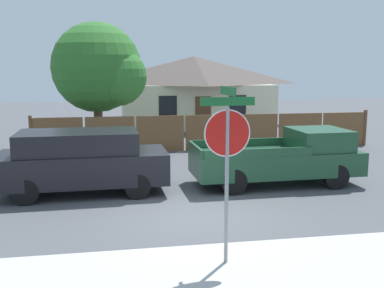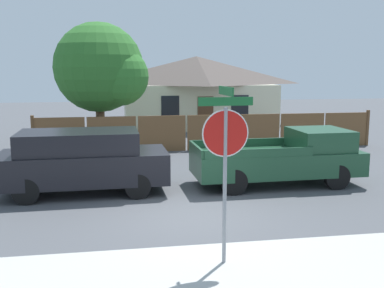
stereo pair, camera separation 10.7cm
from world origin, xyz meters
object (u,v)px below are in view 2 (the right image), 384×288
object	(u,v)px
oak_tree	(103,70)
stop_sign	(225,145)
house	(196,90)
orange_pickup	(284,158)
red_suv	(83,160)

from	to	relation	value
oak_tree	stop_sign	size ratio (longest dim) A/B	1.75
stop_sign	house	bearing A→B (deg)	79.56
house	oak_tree	world-z (taller)	oak_tree
house	orange_pickup	xyz separation A→B (m)	(0.09, -14.85, -1.40)
house	stop_sign	distance (m)	20.30
house	stop_sign	size ratio (longest dim) A/B	2.99
stop_sign	red_suv	bearing A→B (deg)	116.84
house	orange_pickup	bearing A→B (deg)	-89.65
oak_tree	stop_sign	world-z (taller)	oak_tree
house	stop_sign	world-z (taller)	house
red_suv	stop_sign	bearing A→B (deg)	-62.55
orange_pickup	stop_sign	xyz separation A→B (m)	(-3.13, -5.22, 1.36)
oak_tree	orange_pickup	xyz separation A→B (m)	(5.57, -8.07, -2.66)
orange_pickup	stop_sign	size ratio (longest dim) A/B	1.59
oak_tree	stop_sign	xyz separation A→B (m)	(2.44, -13.29, -1.30)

